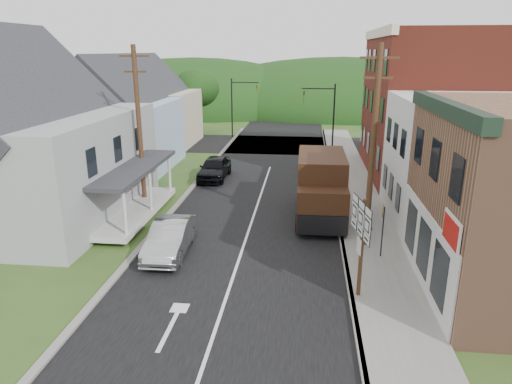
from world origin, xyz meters
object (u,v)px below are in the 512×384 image
(dark_sedan, at_px, (214,168))
(silver_sedan, at_px, (170,238))
(delivery_van, at_px, (321,188))
(warning_sign, at_px, (383,223))
(route_sign_cluster, at_px, (361,234))

(dark_sedan, bearing_deg, silver_sedan, -86.43)
(delivery_van, relative_size, warning_sign, 2.54)
(silver_sedan, bearing_deg, dark_sedan, 89.98)
(silver_sedan, relative_size, delivery_van, 0.73)
(silver_sedan, xyz_separation_m, delivery_van, (6.72, 5.24, 1.00))
(silver_sedan, relative_size, warning_sign, 1.84)
(route_sign_cluster, relative_size, warning_sign, 1.52)
(route_sign_cluster, bearing_deg, warning_sign, 58.10)
(silver_sedan, height_order, dark_sedan, dark_sedan)
(dark_sedan, xyz_separation_m, delivery_van, (7.23, -7.19, 0.95))
(route_sign_cluster, xyz_separation_m, warning_sign, (1.32, 3.44, -0.84))
(dark_sedan, xyz_separation_m, warning_sign, (9.70, -12.02, 0.91))
(silver_sedan, distance_m, route_sign_cluster, 8.62)
(dark_sedan, height_order, route_sign_cluster, route_sign_cluster)
(route_sign_cluster, distance_m, warning_sign, 3.78)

